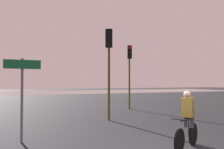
# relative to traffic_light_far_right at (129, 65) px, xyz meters

# --- Properties ---
(water_strip) EXTENTS (80.00, 16.00, 0.01)m
(water_strip) POSITION_rel_traffic_light_far_right_xyz_m (-3.82, 29.44, -3.04)
(water_strip) COLOR gray
(water_strip) RESTS_ON ground
(traffic_light_far_right) EXTENTS (0.37, 0.39, 4.37)m
(traffic_light_far_right) POSITION_rel_traffic_light_far_right_xyz_m (0.00, 0.00, 0.00)
(traffic_light_far_right) COLOR #4C4719
(traffic_light_far_right) RESTS_ON ground
(traffic_light_center) EXTENTS (0.40, 0.42, 4.44)m
(traffic_light_center) POSITION_rel_traffic_light_far_right_xyz_m (-3.16, -4.12, 0.05)
(traffic_light_center) COLOR #4C4719
(traffic_light_center) RESTS_ON ground
(direction_sign_post) EXTENTS (1.10, 0.13, 2.60)m
(direction_sign_post) POSITION_rel_traffic_light_far_right_xyz_m (-7.28, -7.17, -1.34)
(direction_sign_post) COLOR slate
(direction_sign_post) RESTS_ON ground
(cyclist) EXTENTS (1.49, 0.90, 1.62)m
(cyclist) POSITION_rel_traffic_light_far_right_xyz_m (-3.04, -9.70, -2.22)
(cyclist) COLOR black
(cyclist) RESTS_ON ground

